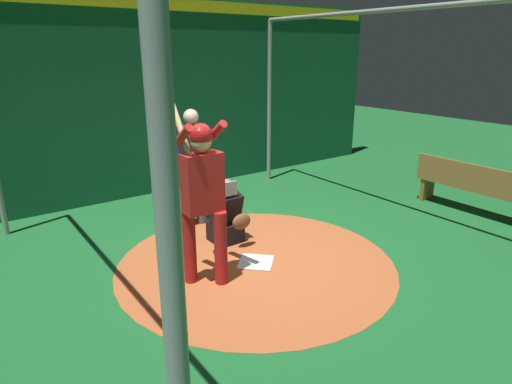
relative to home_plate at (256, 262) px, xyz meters
The scene contains 10 objects.
ground_plane 0.01m from the home_plate, ahead, with size 27.10×27.10×0.00m, color #195B28.
dirt_circle 0.01m from the home_plate, ahead, with size 3.49×3.49×0.01m, color #AD562D.
home_plate is the anchor object (origin of this frame).
batter 1.35m from the home_plate, 87.79° to the right, with size 0.68×0.49×2.18m.
catcher 0.83m from the home_plate, behind, with size 0.58×0.40×0.92m.
umpire 1.89m from the home_plate, behind, with size 0.22×0.49×1.77m.
back_wall 3.93m from the home_plate, behind, with size 0.23×11.10×3.47m.
cage_frame 2.19m from the home_plate, ahead, with size 5.88×4.94×3.14m.
bench 3.99m from the home_plate, 80.28° to the left, with size 1.99×0.36×0.85m.
baseball_0 0.88m from the home_plate, 120.70° to the right, with size 0.07×0.07×0.07m, color white.
Camera 1 is at (4.04, -2.93, 2.59)m, focal length 30.60 mm.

